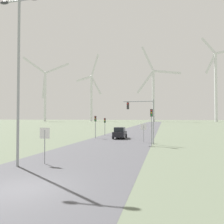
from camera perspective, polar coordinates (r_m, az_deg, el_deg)
The scene contains 14 objects.
ground_plane at distance 11.76m, azimuth -21.95°, elevation -18.12°, with size 600.00×600.00×0.00m, color #5B6651.
road_surface at distance 57.68m, azimuth 6.87°, elevation -4.81°, with size 10.00×240.00×0.01m.
streetlamp at distance 17.07m, azimuth -23.22°, elevation 11.61°, with size 3.14×0.32×11.80m.
stop_sign_near at distance 16.89m, azimuth -17.17°, elevation -6.62°, with size 0.81×0.07×2.65m.
stop_sign_far at distance 30.36m, azimuth 8.25°, elevation -4.51°, with size 0.81×0.07×2.52m.
traffic_light_post_near_left at distance 36.05m, azimuth -4.36°, elevation -2.57°, with size 0.28×0.34×3.66m.
traffic_light_post_near_right at distance 26.70m, azimuth 10.28°, elevation -1.80°, with size 0.28×0.34×4.41m.
traffic_light_post_mid_left at distance 41.49m, azimuth -1.88°, elevation -2.79°, with size 0.28×0.34×3.30m.
traffic_light_mast_overhead at distance 28.16m, azimuth 8.00°, elevation -0.12°, with size 3.89×0.35×5.72m.
car_approaching at distance 35.54m, azimuth 2.04°, elevation -5.45°, with size 1.99×4.18×1.83m.
wind_turbine_far_left at distance 205.84m, azimuth -17.08°, elevation 5.37°, with size 35.92×19.41×57.23m.
wind_turbine_left at distance 203.31m, azimuth -5.41°, elevation 5.02°, with size 30.27×16.42×61.02m.
wind_turbine_center at distance 183.12m, azimuth 10.77°, elevation 5.85°, with size 35.90×4.78×62.46m.
wind_turbine_right at distance 194.40m, azimuth 25.47°, elevation 7.34°, with size 27.45×4.84×69.20m.
Camera 1 is at (6.47, -9.22, 3.40)m, focal length 35.00 mm.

